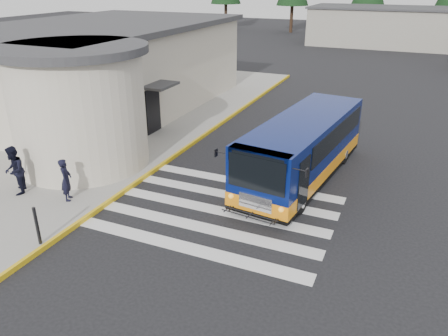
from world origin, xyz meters
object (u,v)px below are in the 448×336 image
at_px(transit_bus, 302,151).
at_px(pedestrian_a, 66,180).
at_px(pedestrian_b, 14,171).
at_px(bollard, 37,226).

xyz_separation_m(transit_bus, pedestrian_a, (-6.92, -5.26, -0.26)).
bearing_deg(pedestrian_b, transit_bus, 84.40).
bearing_deg(pedestrian_a, pedestrian_b, 68.90).
height_order(transit_bus, bollard, transit_bus).
bearing_deg(bollard, pedestrian_b, 145.56).
bearing_deg(bollard, transit_bus, 53.48).
distance_m(pedestrian_a, pedestrian_b, 2.03).
xyz_separation_m(pedestrian_a, bollard, (1.16, -2.51, -0.16)).
distance_m(transit_bus, pedestrian_a, 8.70).
distance_m(pedestrian_a, bollard, 2.77).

